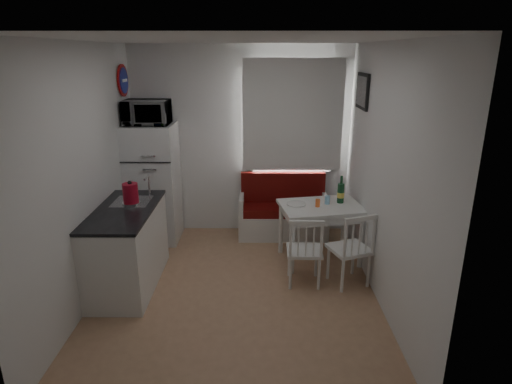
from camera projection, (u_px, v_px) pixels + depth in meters
floor at (236, 291)px, 4.69m from camera, size 3.00×3.50×0.02m
ceiling at (232, 40)px, 3.87m from camera, size 3.00×3.50×0.02m
wall_back at (241, 142)px, 5.94m from camera, size 3.00×0.02×2.60m
wall_front at (219, 257)px, 2.62m from camera, size 3.00×0.02×2.60m
wall_left at (85, 177)px, 4.29m from camera, size 0.02×3.50×2.60m
wall_right at (384, 177)px, 4.27m from camera, size 0.02×3.50×2.60m
window at (292, 119)px, 5.81m from camera, size 1.22×0.06×1.47m
curtain at (293, 116)px, 5.73m from camera, size 1.35×0.02×1.50m
kitchen_counter at (128, 247)px, 4.70m from camera, size 0.62×1.32×1.16m
wall_sign at (124, 80)px, 5.40m from camera, size 0.03×0.40×0.40m
picture_frame at (362, 91)px, 5.08m from camera, size 0.04×0.52×0.42m
bench at (283, 216)px, 6.02m from camera, size 1.24×0.48×0.89m
dining_table at (321, 212)px, 5.20m from camera, size 1.08×0.85×0.73m
chair_left at (305, 245)px, 4.63m from camera, size 0.39×0.38×0.44m
chair_right at (352, 243)px, 4.61m from camera, size 0.52×0.51×0.47m
fridge at (153, 183)px, 5.77m from camera, size 0.64×0.64×1.60m
microwave at (147, 112)px, 5.43m from camera, size 0.57×0.38×0.31m
kettle at (131, 193)px, 4.64m from camera, size 0.20×0.20×0.26m
wine_bottle at (341, 189)px, 5.22m from camera, size 0.09×0.09×0.34m
drinking_glass_orange at (318, 203)px, 5.12m from camera, size 0.06×0.06×0.09m
drinking_glass_blue at (327, 200)px, 5.21m from camera, size 0.06×0.06×0.10m
plate at (296, 204)px, 5.20m from camera, size 0.24×0.24×0.02m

